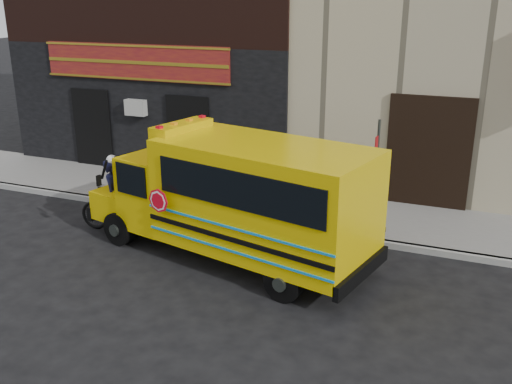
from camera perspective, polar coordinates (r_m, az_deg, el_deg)
The scene contains 7 objects.
ground at distance 12.52m, azimuth -5.29°, elevation -7.58°, with size 120.00×120.00×0.00m, color black.
curb at distance 14.64m, azimuth -0.67°, elevation -3.12°, with size 40.00×0.20×0.15m, color #969691.
sidewalk at distance 15.94m, azimuth 1.40°, elevation -1.24°, with size 40.00×3.00×0.15m, color slate.
school_bus at distance 12.27m, azimuth -1.72°, elevation -0.41°, with size 7.20×3.65×2.92m.
sign_pole at distance 13.61m, azimuth 11.87°, elevation 1.68°, with size 0.07×0.26×2.94m.
bicycle at distance 14.53m, azimuth -13.94°, elevation -1.77°, with size 0.54×1.92×1.15m, color black.
cyclist at distance 14.35m, azimuth -13.92°, elevation -0.55°, with size 0.67×0.44×1.84m, color black.
Camera 1 is at (5.23, -9.92, 5.58)m, focal length 40.00 mm.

